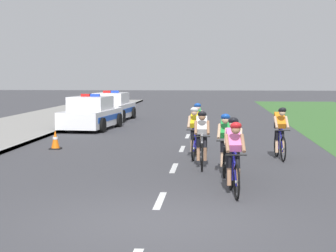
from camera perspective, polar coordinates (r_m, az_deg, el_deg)
name	(u,v)px	position (r m, az deg, el deg)	size (l,w,h in m)	color
ground_plane	(151,222)	(9.96, -1.68, -9.30)	(160.00, 160.00, 0.00)	#424247
kerb_edge	(53,133)	(24.62, -11.10, -0.64)	(0.16, 60.00, 0.13)	#9E9E99
lane_markings_centre	(174,168)	(15.51, 0.58, -4.09)	(0.14, 17.60, 0.01)	white
cyclist_lead	(234,157)	(12.03, 6.41, -3.02)	(0.45, 1.72, 1.56)	black
cyclist_second	(233,149)	(13.30, 6.36, -2.24)	(0.43, 1.72, 1.56)	black
cyclist_third	(226,143)	(14.44, 5.65, -1.66)	(0.44, 1.72, 1.56)	black
cyclist_fourth	(202,139)	(15.39, 3.30, -1.23)	(0.42, 1.72, 1.56)	black
cyclist_fifth	(195,132)	(17.14, 2.65, -0.58)	(0.44, 1.72, 1.56)	black
cyclist_sixth	(280,132)	(17.29, 10.84, -0.62)	(0.44, 1.72, 1.56)	black
cyclist_seventh	(197,125)	(19.52, 2.82, 0.10)	(0.45, 1.72, 1.56)	black
police_car_nearest	(91,114)	(26.47, -7.46, 1.14)	(2.32, 4.55, 1.59)	white
police_car_second	(111,108)	(31.57, -5.51, 1.78)	(2.20, 4.50, 1.59)	white
traffic_cone_near	(55,140)	(19.69, -10.89, -1.33)	(0.36, 0.36, 0.64)	black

